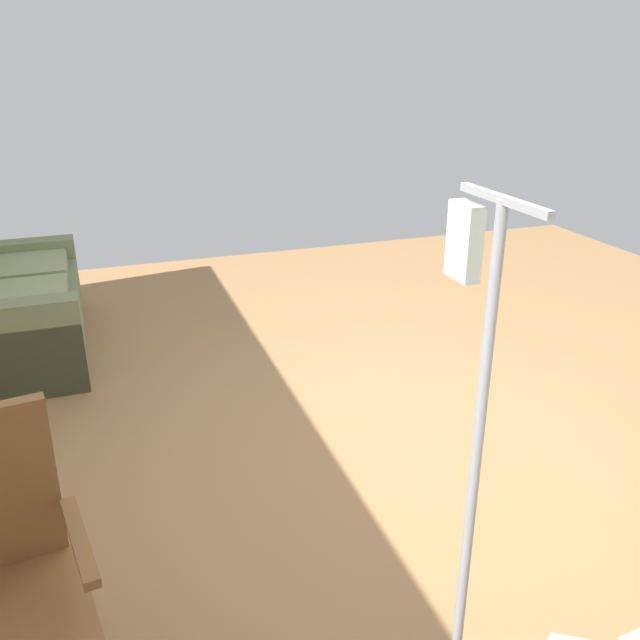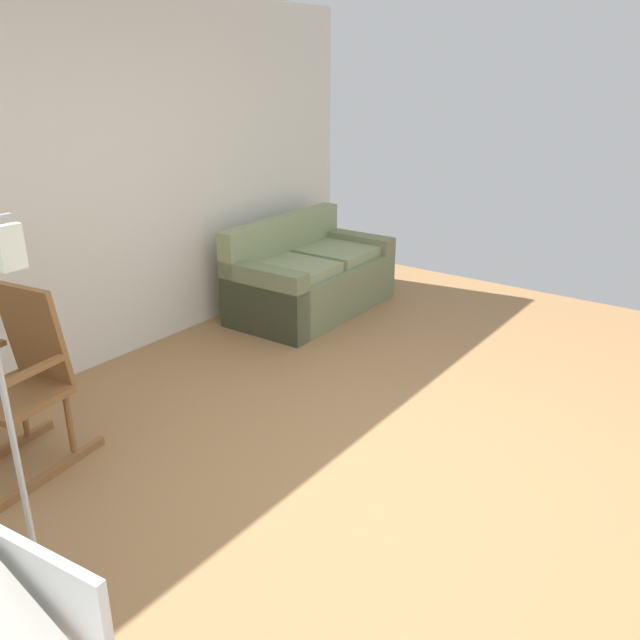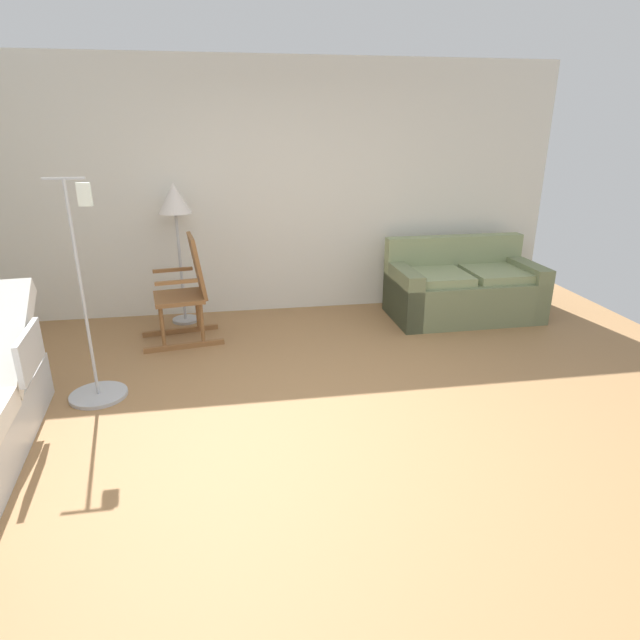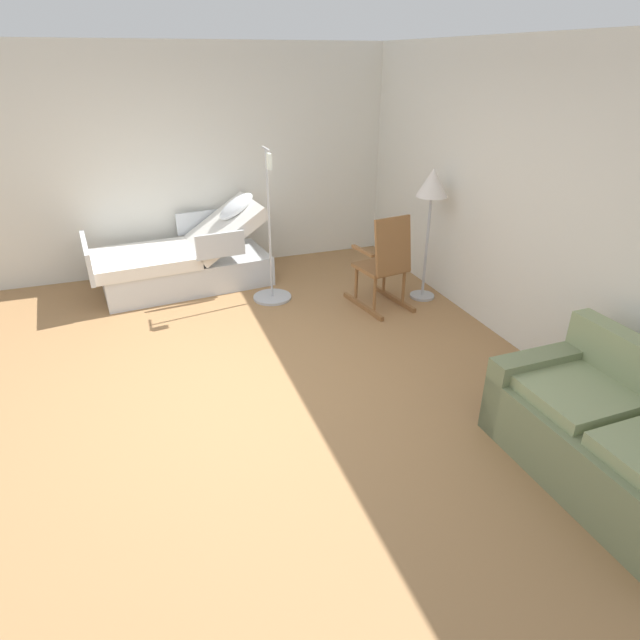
% 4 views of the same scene
% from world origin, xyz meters
% --- Properties ---
extents(ground_plane, '(7.50, 7.50, 0.00)m').
position_xyz_m(ground_plane, '(0.00, 0.00, 0.00)').
color(ground_plane, '#9E7247').
extents(couch, '(1.61, 0.87, 0.85)m').
position_xyz_m(couch, '(1.94, 2.09, 0.31)').
color(couch, '#737D57').
rests_on(couch, ground).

